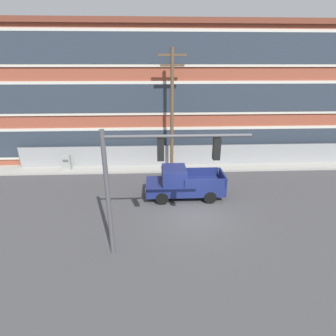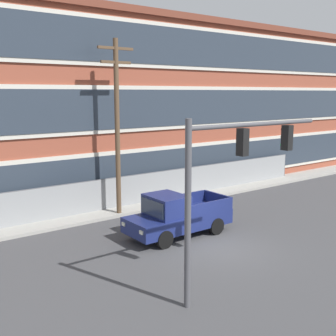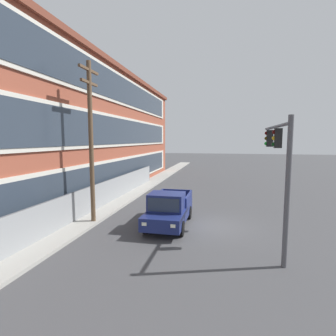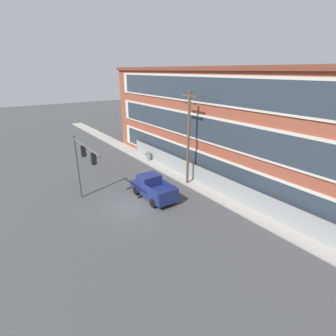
{
  "view_description": "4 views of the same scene",
  "coord_description": "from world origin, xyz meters",
  "px_view_note": "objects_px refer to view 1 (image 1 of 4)",
  "views": [
    {
      "loc": [
        -2.15,
        -13.09,
        8.24
      ],
      "look_at": [
        -1.4,
        3.31,
        1.72
      ],
      "focal_mm": 28.0,
      "sensor_mm": 36.0,
      "label": 1
    },
    {
      "loc": [
        -12.08,
        -12.43,
        6.62
      ],
      "look_at": [
        -1.04,
        2.31,
        3.31
      ],
      "focal_mm": 45.0,
      "sensor_mm": 36.0,
      "label": 2
    },
    {
      "loc": [
        -14.8,
        -0.63,
        4.97
      ],
      "look_at": [
        0.21,
        2.62,
        3.3
      ],
      "focal_mm": 28.0,
      "sensor_mm": 36.0,
      "label": 3
    },
    {
      "loc": [
        18.17,
        -8.95,
        11.1
      ],
      "look_at": [
        1.94,
        2.47,
        3.64
      ],
      "focal_mm": 28.0,
      "sensor_mm": 36.0,
      "label": 4
    }
  ],
  "objects_px": {
    "electrical_cabinet": "(67,163)",
    "utility_pole_near_corner": "(172,109)",
    "pickup_truck_navy": "(183,183)",
    "traffic_signal_mast": "(148,169)"
  },
  "relations": [
    {
      "from": "pickup_truck_navy",
      "to": "utility_pole_near_corner",
      "type": "bearing_deg",
      "value": 96.01
    },
    {
      "from": "electrical_cabinet",
      "to": "pickup_truck_navy",
      "type": "bearing_deg",
      "value": -28.22
    },
    {
      "from": "pickup_truck_navy",
      "to": "utility_pole_near_corner",
      "type": "xyz_separation_m",
      "value": [
        -0.47,
        4.48,
        4.12
      ]
    },
    {
      "from": "electrical_cabinet",
      "to": "utility_pole_near_corner",
      "type": "bearing_deg",
      "value": -2.47
    },
    {
      "from": "traffic_signal_mast",
      "to": "electrical_cabinet",
      "type": "distance_m",
      "value": 12.92
    },
    {
      "from": "utility_pole_near_corner",
      "to": "electrical_cabinet",
      "type": "xyz_separation_m",
      "value": [
        -8.57,
        0.37,
        -4.37
      ]
    },
    {
      "from": "utility_pole_near_corner",
      "to": "electrical_cabinet",
      "type": "distance_m",
      "value": 9.63
    },
    {
      "from": "traffic_signal_mast",
      "to": "electrical_cabinet",
      "type": "height_order",
      "value": "traffic_signal_mast"
    },
    {
      "from": "traffic_signal_mast",
      "to": "pickup_truck_navy",
      "type": "relative_size",
      "value": 1.18
    },
    {
      "from": "pickup_truck_navy",
      "to": "electrical_cabinet",
      "type": "relative_size",
      "value": 3.6
    }
  ]
}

